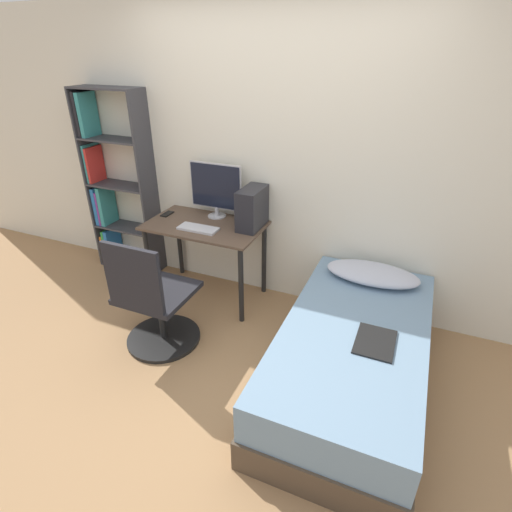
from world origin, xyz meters
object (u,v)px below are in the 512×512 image
(monitor, at_px, (216,188))
(office_chair, at_px, (154,307))
(bookshelf, at_px, (112,188))
(pc_tower, at_px, (252,208))
(bed, at_px, (351,357))
(keyboard, at_px, (198,228))

(monitor, bearing_deg, office_chair, -91.55)
(bookshelf, distance_m, monitor, 1.19)
(pc_tower, bearing_deg, monitor, 166.64)
(bed, xyz_separation_m, monitor, (-1.47, 0.83, 0.77))
(bed, bearing_deg, keyboard, 161.33)
(bed, xyz_separation_m, keyboard, (-1.47, 0.50, 0.51))
(bookshelf, bearing_deg, pc_tower, -2.29)
(bed, bearing_deg, office_chair, -173.09)
(office_chair, bearing_deg, pc_tower, 65.05)
(bed, bearing_deg, bookshelf, 163.24)
(bookshelf, bearing_deg, bed, -16.76)
(monitor, height_order, pc_tower, monitor)
(office_chair, xyz_separation_m, bed, (1.49, 0.18, -0.12))
(bed, height_order, pc_tower, pc_tower)
(bookshelf, distance_m, pc_tower, 1.58)
(office_chair, relative_size, pc_tower, 2.76)
(office_chair, relative_size, bed, 0.52)
(bed, distance_m, pc_tower, 1.46)
(bookshelf, height_order, pc_tower, bookshelf)
(bookshelf, xyz_separation_m, monitor, (1.18, 0.03, 0.14))
(bookshelf, relative_size, bed, 0.98)
(office_chair, distance_m, bed, 1.51)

